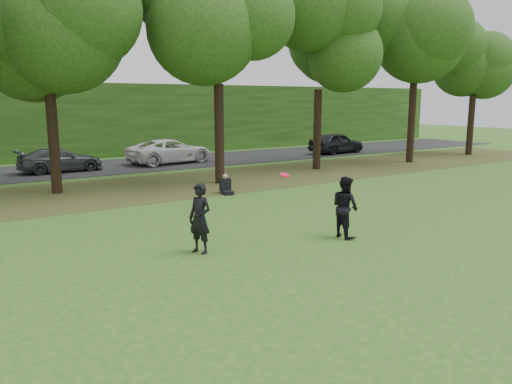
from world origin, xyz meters
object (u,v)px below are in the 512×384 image
at_px(seated_person, 226,186).
at_px(player_right, 345,207).
at_px(frisbee, 285,175).
at_px(player_left, 200,218).

bearing_deg(seated_person, player_right, -82.50).
relative_size(player_right, frisbee, 5.25).
bearing_deg(frisbee, player_left, 162.48).
distance_m(player_left, player_right, 4.25).
bearing_deg(player_left, player_right, 54.72).
bearing_deg(seated_person, player_left, -113.17).
distance_m(player_left, frisbee, 2.50).
bearing_deg(frisbee, seated_person, 71.30).
relative_size(player_left, player_right, 1.03).
bearing_deg(frisbee, player_right, -7.59).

